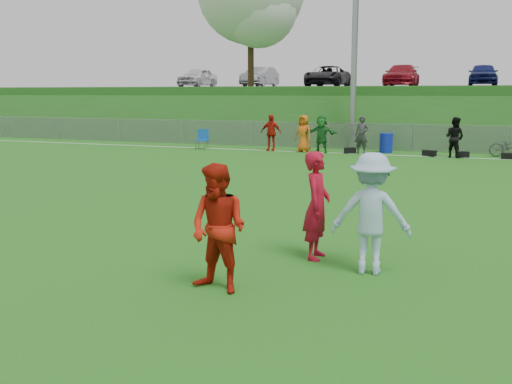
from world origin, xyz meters
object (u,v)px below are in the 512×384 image
at_px(bicycle, 511,146).
at_px(player_red_left, 317,206).
at_px(recycling_bin, 386,143).
at_px(player_blue, 371,214).
at_px(player_red_center, 219,228).

bearing_deg(bicycle, player_red_left, 163.85).
distance_m(recycling_bin, bicycle, 5.23).
xyz_separation_m(player_red_left, bicycle, (3.92, 17.48, -0.42)).
bearing_deg(player_blue, bicycle, -104.72).
distance_m(player_red_center, recycling_bin, 19.50).
bearing_deg(player_blue, recycling_bin, -88.16).
distance_m(player_red_left, bicycle, 17.92).
relative_size(player_red_left, player_red_center, 1.00).
bearing_deg(player_red_left, recycling_bin, 2.27).
bearing_deg(recycling_bin, bicycle, 0.00).
bearing_deg(bicycle, player_red_center, 162.76).
height_order(player_red_left, player_blue, player_blue).
bearing_deg(recycling_bin, player_blue, -82.81).
xyz_separation_m(player_red_left, recycling_bin, (-1.31, 17.48, -0.44)).
height_order(recycling_bin, bicycle, bicycle).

